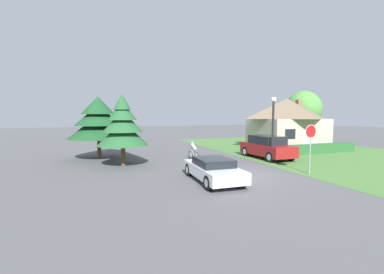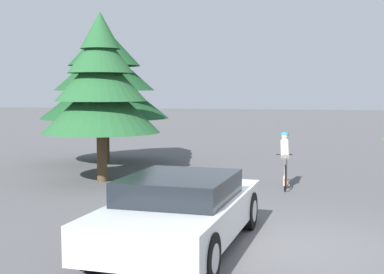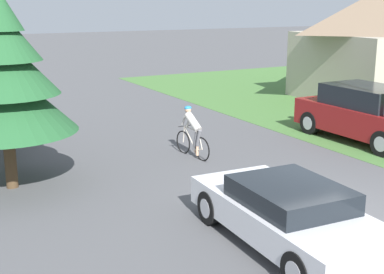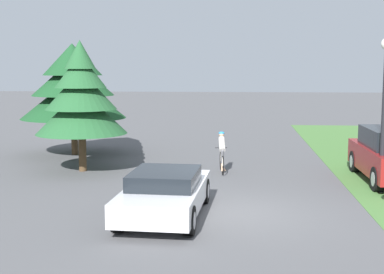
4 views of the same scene
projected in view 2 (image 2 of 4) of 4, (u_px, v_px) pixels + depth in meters
The scene contains 5 objects.
ground_plane at pixel (281, 246), 8.85m from camera, with size 140.00×140.00×0.00m, color #515154.
sedan_left_lane at pixel (181, 211), 8.74m from camera, with size 2.09×4.44×1.20m.
cyclist at pixel (285, 161), 14.18m from camera, with size 0.44×1.66×1.49m.
conifer_tall_near at pixel (101, 86), 15.04m from camera, with size 3.33×3.33×4.79m.
conifer_tall_far at pixel (105, 79), 18.88m from camera, with size 4.53×4.53×4.83m.
Camera 2 is at (0.64, -8.77, 2.55)m, focal length 50.00 mm.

